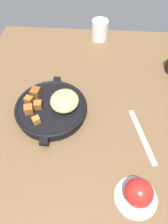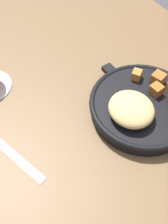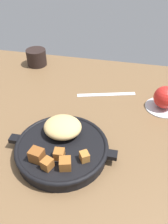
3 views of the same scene
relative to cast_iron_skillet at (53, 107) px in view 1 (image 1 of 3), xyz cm
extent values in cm
cube|color=brown|center=(5.66, 11.47, -3.69)|extent=(113.94, 85.99, 2.40)
cylinder|color=black|center=(0.12, -0.42, -0.88)|extent=(22.65, 22.65, 3.22)
torus|color=black|center=(0.12, -0.42, 0.47)|extent=(23.39, 23.39, 1.20)
cube|color=black|center=(12.66, -0.42, 0.25)|extent=(2.64, 2.40, 1.20)
cube|color=black|center=(-12.41, -0.42, 0.25)|extent=(2.64, 2.40, 1.20)
ellipsoid|color=tan|center=(-0.81, 4.01, 2.74)|extent=(9.82, 9.09, 4.02)
cube|color=#935623|center=(0.76, -4.31, 1.90)|extent=(2.60, 2.56, 2.34)
cube|color=#A86B2D|center=(6.62, -3.65, 1.83)|extent=(2.81, 2.89, 2.20)
cube|color=brown|center=(-4.09, -5.98, 2.25)|extent=(3.50, 3.25, 3.04)
cube|color=#935623|center=(2.91, -6.77, 2.03)|extent=(3.19, 3.20, 2.60)
cube|color=#935623|center=(-0.98, -7.61, 1.94)|extent=(2.87, 3.03, 2.42)
cylinder|color=#B7BABF|center=(25.85, 25.12, -2.19)|extent=(10.94, 10.94, 0.60)
sphere|color=red|center=(25.85, 25.12, 1.61)|extent=(6.99, 6.99, 6.99)
cube|color=silver|center=(7.30, 28.57, -2.31)|extent=(19.67, 7.03, 0.36)
cylinder|color=white|center=(-43.75, 14.20, 1.84)|extent=(7.09, 7.09, 8.66)
camera|label=1|loc=(42.74, 13.20, 53.41)|focal=34.07mm
camera|label=2|loc=(-25.74, 31.95, 50.31)|focal=47.42mm
camera|label=3|loc=(14.30, -39.07, 43.92)|focal=38.13mm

